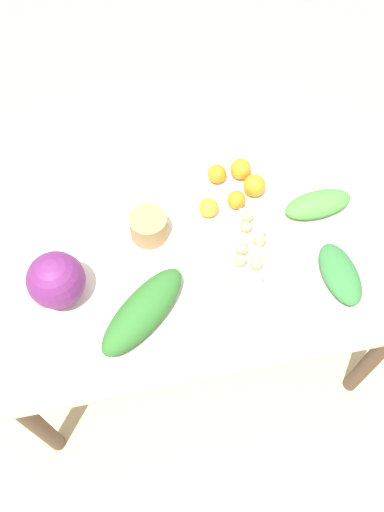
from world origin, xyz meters
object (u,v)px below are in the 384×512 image
paper_bag (149,226)px  greens_bunch_scallion (143,311)px  orange_2 (208,208)px  orange_4 (254,185)px  orange_1 (241,169)px  orange_3 (236,200)px  orange_0 (217,174)px  greens_bunch_chard (318,204)px  egg_carton (251,244)px  greens_bunch_dandelion (340,274)px  cabbage_purple (56,280)px

paper_bag → greens_bunch_scallion: greens_bunch_scallion is taller
orange_2 → orange_4: bearing=-161.7°
greens_bunch_scallion → orange_4: greens_bunch_scallion is taller
orange_1 → orange_3: orange_1 is taller
orange_0 → orange_3: 0.14m
greens_bunch_scallion → orange_3: bearing=-136.3°
greens_bunch_chard → orange_0: 0.39m
egg_carton → orange_2: bearing=-127.3°
greens_bunch_dandelion → orange_0: size_ratio=3.35×
greens_bunch_dandelion → greens_bunch_chard: bearing=-93.8°
greens_bunch_chard → greens_bunch_dandelion: (0.02, 0.29, -0.00)m
orange_1 → orange_4: bearing=108.4°
orange_2 → orange_3: (-0.11, -0.02, -0.00)m
paper_bag → orange_3: 0.34m
greens_bunch_scallion → greens_bunch_chard: size_ratio=1.44×
greens_bunch_scallion → orange_0: bearing=-124.7°
cabbage_purple → greens_bunch_dandelion: cabbage_purple is taller
greens_bunch_dandelion → orange_1: bearing=-66.7°
greens_bunch_chard → orange_1: size_ratio=3.17×
orange_2 → orange_4: (-0.19, -0.06, 0.01)m
paper_bag → orange_4: bearing=-164.9°
cabbage_purple → greens_bunch_dandelion: 0.93m
egg_carton → orange_2: size_ratio=4.05×
greens_bunch_dandelion → orange_3: 0.46m
greens_bunch_chard → orange_3: bearing=-15.5°
paper_bag → orange_2: 0.23m
orange_2 → orange_3: size_ratio=1.06×
orange_0 → orange_1: bearing=-178.5°
greens_bunch_dandelion → paper_bag: bearing=-26.8°
cabbage_purple → orange_4: (-0.74, -0.29, -0.05)m
egg_carton → orange_3: egg_carton is taller
paper_bag → greens_bunch_dandelion: (-0.60, 0.30, -0.02)m
cabbage_purple → orange_0: (-0.61, -0.38, -0.06)m
egg_carton → greens_bunch_chard: bearing=135.5°
orange_1 → orange_2: orange_1 is taller
orange_0 → orange_2: bearing=66.4°
greens_bunch_dandelion → orange_3: (0.27, -0.37, 0.00)m
orange_1 → paper_bag: bearing=27.6°
cabbage_purple → orange_3: bearing=-159.6°
orange_1 → orange_3: (0.05, 0.13, -0.01)m
egg_carton → orange_0: 0.34m
greens_bunch_scallion → egg_carton: bearing=-155.8°
egg_carton → orange_1: bearing=-166.1°
cabbage_purple → orange_2: 0.60m
greens_bunch_chard → orange_3: size_ratio=3.75×
orange_1 → greens_bunch_chard: bearing=137.7°
orange_3 → greens_bunch_chard: bearing=164.5°
cabbage_purple → greens_bunch_scallion: size_ratio=0.51×
orange_0 → orange_3: bearing=108.2°
cabbage_purple → paper_bag: bearing=-151.0°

